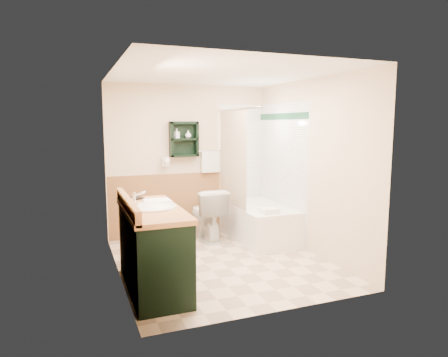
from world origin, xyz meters
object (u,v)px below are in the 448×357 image
(bathtub, at_px, (259,222))
(soap_bottle_a, at_px, (177,136))
(hair_dryer, at_px, (165,162))
(toilet, at_px, (207,214))
(vanity_book, at_px, (129,191))
(vanity, at_px, (153,248))
(soap_bottle_b, at_px, (188,135))
(wall_shelf, at_px, (184,139))

(bathtub, xyz_separation_m, soap_bottle_a, (-1.14, 0.60, 1.33))
(hair_dryer, xyz_separation_m, soap_bottle_a, (0.18, -0.03, 0.40))
(toilet, relative_size, vanity_book, 3.91)
(hair_dryer, distance_m, toilet, 1.05)
(vanity, xyz_separation_m, soap_bottle_a, (0.78, 1.92, 1.15))
(vanity, distance_m, soap_bottle_a, 2.37)
(vanity, distance_m, toilet, 1.93)
(vanity_book, bearing_deg, soap_bottle_b, 29.35)
(bathtub, distance_m, soap_bottle_b, 1.76)
(soap_bottle_a, bearing_deg, wall_shelf, 2.46)
(wall_shelf, relative_size, toilet, 0.68)
(toilet, distance_m, soap_bottle_b, 1.28)
(bathtub, distance_m, vanity_book, 2.34)
(hair_dryer, height_order, soap_bottle_b, soap_bottle_b)
(hair_dryer, height_order, vanity, hair_dryer)
(vanity, relative_size, bathtub, 0.95)
(vanity, bearing_deg, wall_shelf, 65.02)
(hair_dryer, bearing_deg, soap_bottle_b, -4.66)
(wall_shelf, height_order, bathtub, wall_shelf)
(wall_shelf, height_order, soap_bottle_a, wall_shelf)
(bathtub, bearing_deg, hair_dryer, 154.56)
(bathtub, bearing_deg, wall_shelf, 149.43)
(vanity_book, bearing_deg, vanity, -94.52)
(hair_dryer, relative_size, soap_bottle_a, 1.59)
(wall_shelf, relative_size, soap_bottle_b, 4.52)
(wall_shelf, distance_m, vanity, 2.39)
(toilet, bearing_deg, wall_shelf, -57.55)
(toilet, height_order, vanity_book, vanity_book)
(toilet, bearing_deg, bathtub, 162.13)
(toilet, bearing_deg, soap_bottle_b, -65.16)
(vanity, distance_m, bathtub, 2.33)
(soap_bottle_b, bearing_deg, hair_dryer, 175.34)
(hair_dryer, distance_m, soap_bottle_b, 0.55)
(hair_dryer, distance_m, vanity_book, 1.59)
(toilet, distance_m, vanity_book, 1.74)
(soap_bottle_a, xyz_separation_m, soap_bottle_b, (0.18, 0.00, 0.01))
(wall_shelf, distance_m, soap_bottle_a, 0.13)
(hair_dryer, relative_size, vanity, 0.17)
(wall_shelf, relative_size, hair_dryer, 2.29)
(hair_dryer, height_order, toilet, hair_dryer)
(toilet, height_order, soap_bottle_b, soap_bottle_b)
(toilet, bearing_deg, soap_bottle_a, -46.39)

